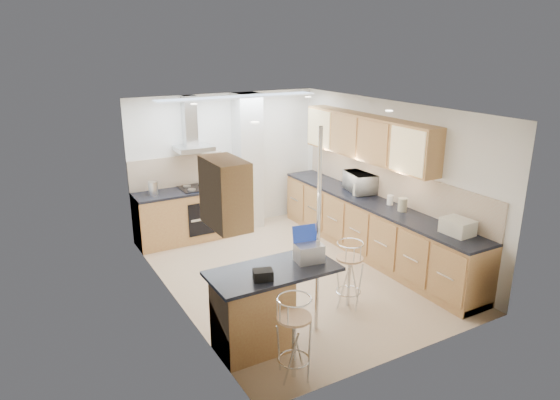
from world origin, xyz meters
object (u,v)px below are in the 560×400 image
bar_stool_near (294,338)px  bar_stool_end (349,274)px  laptop (309,253)px  microwave (361,182)px  bread_bin (458,227)px

bar_stool_near → bar_stool_end: bar_stool_near is taller
laptop → bar_stool_end: (0.82, 0.28, -0.59)m
microwave → bread_bin: (-0.10, -2.19, -0.06)m
microwave → bread_bin: bearing=-170.9°
bar_stool_near → bread_bin: (2.80, 0.43, 0.56)m
bar_stool_end → bread_bin: size_ratio=2.33×
microwave → bar_stool_near: 3.96m
laptop → bar_stool_end: size_ratio=0.34×
bar_stool_near → bread_bin: 2.88m
bread_bin → bar_stool_near: bearing=-173.6°
microwave → laptop: size_ratio=1.96×
microwave → bar_stool_end: 2.35m
bar_stool_near → bread_bin: size_ratio=2.39×
microwave → bread_bin: size_ratio=1.54×
microwave → laptop: microwave is taller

